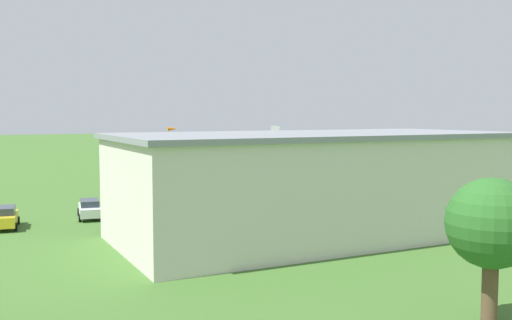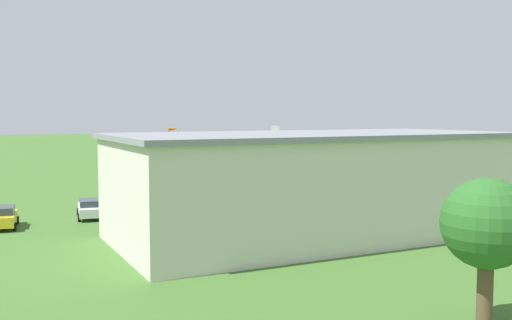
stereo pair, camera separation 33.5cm
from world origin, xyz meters
The scene contains 11 objects.
ground_plane centered at (0.00, 0.00, 0.00)m, with size 400.00×400.00×0.00m, color #3D6628.
hangar centered at (2.46, 33.17, 3.71)m, with size 28.95×14.06×7.41m.
biplane centered at (-7.48, 0.64, 5.34)m, with size 7.38×8.37×3.71m.
car_green centered at (-10.45, 19.64, 0.84)m, with size 2.43×4.26×1.63m.
car_white centered at (16.03, 18.98, 0.82)m, with size 2.32×4.79×1.56m.
car_yellow centered at (22.71, 20.81, 0.87)m, with size 2.38×4.43×1.67m.
person_by_parked_cars centered at (-1.28, 17.49, 0.84)m, with size 0.39×0.39×1.68m.
person_walking_on_apron centered at (11.71, 16.76, 0.79)m, with size 0.50×0.50×1.60m.
person_watching_takeoff centered at (-8.31, 17.38, 0.80)m, with size 0.46×0.46×1.61m.
tree_by_windsock centered at (5.59, 52.01, 4.26)m, with size 3.71×3.71×6.19m.
windsock centered at (0.41, -7.36, 6.17)m, with size 1.45×0.80×7.05m.
Camera 2 is at (23.95, 69.19, 8.73)m, focal length 41.07 mm.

